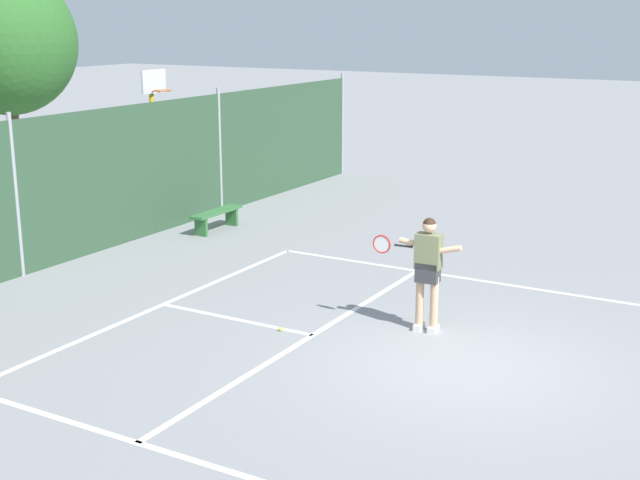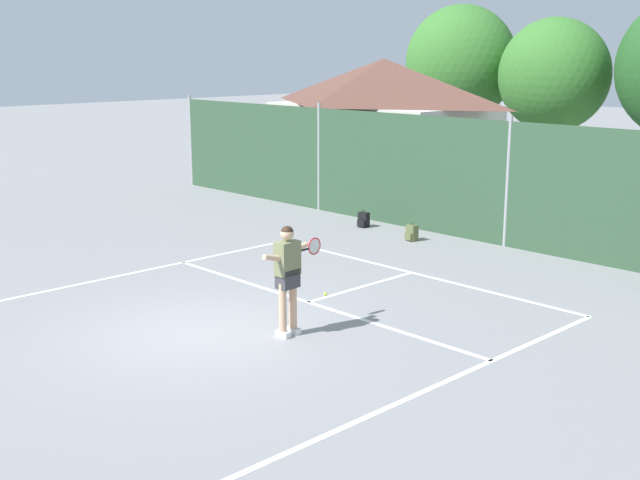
# 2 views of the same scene
# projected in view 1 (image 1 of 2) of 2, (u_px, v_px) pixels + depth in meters

# --- Properties ---
(ground_plane) EXTENTS (120.00, 120.00, 0.00)m
(ground_plane) POSITION_uv_depth(u_px,v_px,m) (461.00, 366.00, 12.45)
(ground_plane) COLOR gray
(court_markings) EXTENTS (8.30, 11.10, 0.01)m
(court_markings) POSITION_uv_depth(u_px,v_px,m) (419.00, 357.00, 12.76)
(court_markings) COLOR white
(court_markings) RESTS_ON ground
(chainlink_fence) EXTENTS (26.09, 0.09, 3.16)m
(chainlink_fence) POSITION_uv_depth(u_px,v_px,m) (16.00, 199.00, 16.41)
(chainlink_fence) COLOR #2D4C33
(chainlink_fence) RESTS_ON ground
(basketball_hoop) EXTENTS (0.90, 0.67, 3.55)m
(basketball_hoop) POSITION_uv_depth(u_px,v_px,m) (154.00, 118.00, 22.48)
(basketball_hoop) COLOR yellow
(basketball_hoop) RESTS_ON ground
(tennis_player) EXTENTS (0.31, 1.43, 1.85)m
(tennis_player) POSITION_uv_depth(u_px,v_px,m) (427.00, 264.00, 13.57)
(tennis_player) COLOR silver
(tennis_player) RESTS_ON ground
(tennis_ball) EXTENTS (0.07, 0.07, 0.07)m
(tennis_ball) POSITION_uv_depth(u_px,v_px,m) (281.00, 329.00, 13.81)
(tennis_ball) COLOR #CCE033
(tennis_ball) RESTS_ON ground
(courtside_bench) EXTENTS (1.60, 0.36, 0.48)m
(courtside_bench) POSITION_uv_depth(u_px,v_px,m) (217.00, 216.00, 20.21)
(courtside_bench) COLOR #336B38
(courtside_bench) RESTS_ON ground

